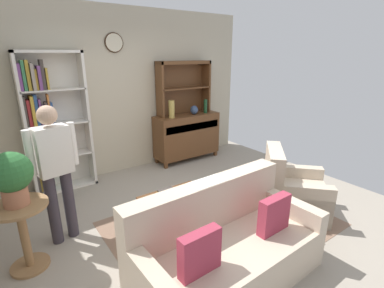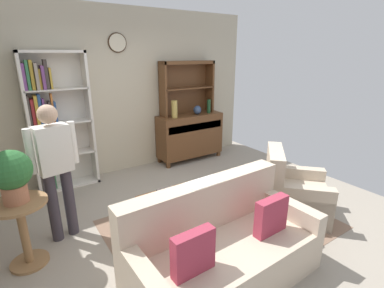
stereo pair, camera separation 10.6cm
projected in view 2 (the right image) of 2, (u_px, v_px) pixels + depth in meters
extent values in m
cube|color=#9E9384|center=(194.00, 219.00, 3.70)|extent=(5.40, 4.60, 0.02)
cube|color=#BCB299|center=(126.00, 92.00, 4.96)|extent=(5.00, 0.06, 2.80)
cylinder|color=beige|center=(117.00, 43.00, 4.61)|extent=(0.28, 0.03, 0.28)
torus|color=#382314|center=(117.00, 43.00, 4.61)|extent=(0.31, 0.02, 0.31)
cube|color=brown|center=(169.00, 83.00, 5.32)|extent=(0.28, 0.03, 0.36)
cube|color=#846651|center=(221.00, 224.00, 3.57)|extent=(2.64, 1.93, 0.01)
cube|color=silver|center=(29.00, 126.00, 4.08)|extent=(0.04, 0.30, 2.10)
cube|color=silver|center=(90.00, 119.00, 4.53)|extent=(0.04, 0.30, 2.10)
cube|color=silver|center=(51.00, 51.00, 3.99)|extent=(0.90, 0.30, 0.04)
cube|color=silver|center=(70.00, 184.00, 4.62)|extent=(0.90, 0.30, 0.04)
cube|color=silver|center=(59.00, 121.00, 4.42)|extent=(0.90, 0.01, 2.10)
cube|color=silver|center=(66.00, 154.00, 4.46)|extent=(0.86, 0.30, 0.02)
cube|color=#3F3833|center=(42.00, 180.00, 4.34)|extent=(0.03, 0.21, 0.32)
cube|color=gold|center=(44.00, 176.00, 4.34)|extent=(0.04, 0.10, 0.43)
cube|color=#337247|center=(48.00, 177.00, 4.38)|extent=(0.04, 0.20, 0.37)
cube|color=#284C8C|center=(51.00, 176.00, 4.40)|extent=(0.03, 0.15, 0.36)
cube|color=#337247|center=(53.00, 175.00, 4.42)|extent=(0.04, 0.21, 0.40)
cube|color=silver|center=(61.00, 123.00, 4.30)|extent=(0.86, 0.30, 0.02)
cube|color=#337247|center=(35.00, 145.00, 4.17)|extent=(0.03, 0.15, 0.43)
cube|color=#723F7F|center=(39.00, 146.00, 4.20)|extent=(0.04, 0.22, 0.38)
cube|color=gold|center=(41.00, 145.00, 4.21)|extent=(0.02, 0.21, 0.40)
cube|color=#284C8C|center=(44.00, 146.00, 4.24)|extent=(0.03, 0.15, 0.34)
cube|color=#723F7F|center=(46.00, 143.00, 4.24)|extent=(0.03, 0.18, 0.44)
cube|color=gray|center=(49.00, 145.00, 4.27)|extent=(0.04, 0.13, 0.37)
cube|color=gray|center=(52.00, 144.00, 4.29)|extent=(0.03, 0.16, 0.39)
cube|color=#CC7233|center=(56.00, 143.00, 4.32)|extent=(0.04, 0.16, 0.38)
cube|color=#CC7233|center=(60.00, 146.00, 4.36)|extent=(0.04, 0.10, 0.29)
cube|color=silver|center=(56.00, 89.00, 4.15)|extent=(0.86, 0.30, 0.02)
cube|color=#3F3833|center=(29.00, 111.00, 4.01)|extent=(0.03, 0.23, 0.43)
cube|color=#B22D33|center=(33.00, 112.00, 4.04)|extent=(0.04, 0.17, 0.38)
cube|color=gold|center=(36.00, 110.00, 4.06)|extent=(0.04, 0.22, 0.43)
cube|color=#284C8C|center=(40.00, 110.00, 4.08)|extent=(0.04, 0.14, 0.44)
cube|color=#723F7F|center=(44.00, 111.00, 4.12)|extent=(0.03, 0.15, 0.38)
cube|color=#723F7F|center=(48.00, 114.00, 4.15)|extent=(0.03, 0.23, 0.28)
cube|color=#3F3833|center=(50.00, 112.00, 4.17)|extent=(0.04, 0.13, 0.33)
cube|color=#CC7233|center=(52.00, 109.00, 4.17)|extent=(0.02, 0.12, 0.44)
cube|color=#284C8C|center=(55.00, 112.00, 4.20)|extent=(0.03, 0.14, 0.32)
cube|color=#723F7F|center=(24.00, 77.00, 3.87)|extent=(0.04, 0.14, 0.36)
cube|color=#337247|center=(27.00, 75.00, 3.89)|extent=(0.04, 0.16, 0.40)
cube|color=gold|center=(32.00, 75.00, 3.92)|extent=(0.04, 0.14, 0.41)
cube|color=gray|center=(36.00, 76.00, 3.95)|extent=(0.04, 0.22, 0.36)
cube|color=gold|center=(40.00, 79.00, 3.98)|extent=(0.03, 0.14, 0.29)
cube|color=#723F7F|center=(43.00, 77.00, 4.00)|extent=(0.04, 0.21, 0.33)
cube|color=#3F3833|center=(46.00, 74.00, 4.01)|extent=(0.04, 0.15, 0.41)
cube|color=gold|center=(50.00, 78.00, 4.05)|extent=(0.03, 0.16, 0.30)
cube|color=brown|center=(190.00, 135.00, 5.63)|extent=(1.30, 0.45, 0.82)
cube|color=brown|center=(168.00, 165.00, 5.31)|extent=(0.06, 0.06, 0.10)
cube|color=brown|center=(218.00, 153.00, 5.95)|extent=(0.06, 0.06, 0.10)
cube|color=brown|center=(160.00, 160.00, 5.59)|extent=(0.06, 0.06, 0.10)
cube|color=brown|center=(208.00, 149.00, 6.22)|extent=(0.06, 0.06, 0.10)
cube|color=#492C18|center=(196.00, 127.00, 5.39)|extent=(1.20, 0.01, 0.14)
cube|color=brown|center=(163.00, 90.00, 5.13)|extent=(0.04, 0.26, 1.00)
cube|color=brown|center=(210.00, 86.00, 5.69)|extent=(0.04, 0.26, 1.00)
cube|color=brown|center=(187.00, 62.00, 5.27)|extent=(1.10, 0.26, 0.06)
cube|color=brown|center=(187.00, 88.00, 5.41)|extent=(1.06, 0.26, 0.02)
cube|color=brown|center=(184.00, 87.00, 5.51)|extent=(1.10, 0.01, 1.00)
cylinder|color=tan|center=(174.00, 109.00, 5.18)|extent=(0.11, 0.11, 0.32)
ellipsoid|color=#33476B|center=(197.00, 110.00, 5.49)|extent=(0.15, 0.15, 0.17)
cylinder|color=#194223|center=(209.00, 106.00, 5.59)|extent=(0.07, 0.07, 0.27)
cube|color=beige|center=(225.00, 262.00, 2.63)|extent=(1.82, 0.90, 0.42)
cube|color=beige|center=(204.00, 205.00, 2.74)|extent=(1.80, 0.25, 0.48)
cube|color=beige|center=(283.00, 224.00, 3.06)|extent=(0.16, 0.85, 0.60)
cube|color=#A33347|center=(193.00, 253.00, 2.17)|extent=(0.36, 0.11, 0.36)
cube|color=#A33347|center=(271.00, 216.00, 2.66)|extent=(0.36, 0.11, 0.36)
cube|color=white|center=(205.00, 182.00, 2.67)|extent=(0.36, 0.19, 0.00)
cube|color=beige|center=(295.00, 201.00, 3.74)|extent=(1.08, 1.08, 0.40)
cube|color=beige|center=(275.00, 168.00, 3.67)|extent=(0.67, 0.65, 0.48)
cube|color=beige|center=(299.00, 207.00, 3.44)|extent=(0.64, 0.66, 0.55)
cube|color=beige|center=(293.00, 185.00, 4.00)|extent=(0.64, 0.66, 0.55)
cylinder|color=#997047|center=(18.00, 204.00, 2.70)|extent=(0.52, 0.52, 0.03)
cylinder|color=#997047|center=(24.00, 235.00, 2.81)|extent=(0.08, 0.08, 0.67)
cylinder|color=#997047|center=(30.00, 262.00, 2.91)|extent=(0.36, 0.36, 0.03)
cylinder|color=#AD6B4C|center=(15.00, 194.00, 2.68)|extent=(0.22, 0.22, 0.18)
sphere|color=#2D6B33|center=(10.00, 170.00, 2.61)|extent=(0.37, 0.37, 0.37)
cylinder|color=#38333D|center=(54.00, 208.00, 3.17)|extent=(0.14, 0.14, 0.82)
cylinder|color=#38333D|center=(70.00, 202.00, 3.29)|extent=(0.14, 0.14, 0.82)
cube|color=silver|center=(53.00, 149.00, 3.02)|extent=(0.37, 0.26, 0.52)
sphere|color=tan|center=(47.00, 114.00, 2.91)|extent=(0.23, 0.23, 0.20)
cylinder|color=silver|center=(30.00, 152.00, 2.87)|extent=(0.09, 0.09, 0.48)
cylinder|color=silver|center=(73.00, 142.00, 3.16)|extent=(0.09, 0.09, 0.48)
cube|color=brown|center=(174.00, 197.00, 3.41)|extent=(0.80, 0.50, 0.03)
cube|color=brown|center=(156.00, 231.00, 3.11)|extent=(0.05, 0.05, 0.39)
cube|color=brown|center=(210.00, 211.00, 3.50)|extent=(0.05, 0.05, 0.39)
cube|color=brown|center=(139.00, 213.00, 3.46)|extent=(0.05, 0.05, 0.39)
cube|color=brown|center=(190.00, 197.00, 3.85)|extent=(0.05, 0.05, 0.39)
cube|color=#337247|center=(166.00, 197.00, 3.36)|extent=(0.15, 0.12, 0.02)
cube|color=#284C8C|center=(165.00, 194.00, 3.37)|extent=(0.20, 0.14, 0.03)
cube|color=gold|center=(165.00, 192.00, 3.35)|extent=(0.17, 0.15, 0.03)
cube|color=#3F3833|center=(166.00, 190.00, 3.35)|extent=(0.19, 0.15, 0.02)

